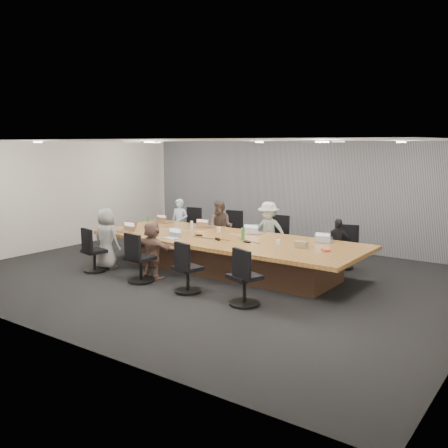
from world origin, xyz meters
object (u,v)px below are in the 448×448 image
Objects in this scene: chair_6 at (188,272)px; chair_3 at (343,252)px; chair_0 at (188,230)px; person_0 at (180,223)px; person_5 at (153,249)px; mug_brown at (135,224)px; conference_table at (227,253)px; laptop_3 at (327,242)px; chair_1 at (229,235)px; person_3 at (337,245)px; laptop_4 at (125,232)px; chair_4 at (94,255)px; bottle_green_left at (148,221)px; laptop_0 at (166,222)px; snack_packet at (326,250)px; person_2 at (268,232)px; laptop_1 at (207,227)px; chair_2 at (276,241)px; bottle_green_right at (243,234)px; person_4 at (106,239)px; person_1 at (221,227)px; bottle_clear at (192,225)px; laptop_5 at (170,238)px; canvas_bag at (301,245)px; stapler at (218,239)px; chair_7 at (245,281)px; chair_5 at (141,262)px; laptop_2 at (256,233)px.

chair_3 is at bearing 78.19° from chair_6.
person_0 reaches higher than chair_0.
mug_brown is at bearing -34.27° from person_5.
conference_table is 2.14m from laptop_3.
conference_table is at bearing 114.79° from chair_1.
laptop_4 is (-4.25, -2.15, 0.17)m from person_3.
bottle_green_left is (-0.20, 1.86, 0.48)m from chair_4.
chair_4 is at bearing 102.02° from laptop_0.
mug_brown is at bearing -116.38° from bottle_green_left.
chair_0 is 5.10m from snack_packet.
person_2 is (0.24, 1.35, 0.30)m from conference_table.
mug_brown is (-1.50, -0.94, 0.05)m from laptop_1.
person_5 is at bearing 177.94° from chair_6.
person_3 reaches higher than chair_2.
bottle_green_right is at bearing 1.46° from mug_brown.
bottle_green_right is at bearing -160.50° from person_4.
person_1 reaches higher than chair_2.
bottle_clear is (-0.07, -1.41, 0.42)m from chair_1.
laptop_5 is at bearing -138.43° from conference_table.
laptop_3 is (3.10, 0.00, 0.00)m from laptop_1.
chair_1 reaches higher than chair_2.
laptop_5 is 1.75× the size of snack_packet.
canvas_bag is (2.93, -0.82, 0.06)m from laptop_1.
bottle_green_left reaches higher than stapler.
person_1 reaches higher than person_0.
chair_7 is 0.62× the size of person_4.
laptop_1 is at bearing 164.34° from canvas_bag.
chair_4 is at bearing -142.72° from person_2.
person_5 reaches higher than bottle_clear.
chair_1 is at bearing -116.38° from person_4.
chair_4 is (-2.29, -1.70, -0.02)m from conference_table.
canvas_bag is at bearing 146.85° from chair_0.
chair_4 is 2.32m from bottle_clear.
chair_2 is 1.03× the size of chair_5.
chair_3 is at bearing -172.90° from laptop_1.
chair_6 is 4.03× the size of snack_packet.
person_0 is 6.75× the size of snack_packet.
chair_2 is 2.67× the size of laptop_3.
person_2 reaches higher than laptop_2.
bottle_green_right is (-1.12, 1.64, 0.45)m from chair_7.
person_4 is (0.20, -2.15, -0.08)m from laptop_0.
conference_table is at bearing 26.73° from chair_3.
laptop_5 is at bearing -164.13° from person_4.
bottle_green_right is (2.95, -0.21, 0.02)m from bottle_green_left.
laptop_0 is 1.08× the size of laptop_1.
laptop_2 is at bearing 150.54° from chair_0.
laptop_4 is at bearing -62.40° from mug_brown.
person_1 reaches higher than chair_6.
chair_6 is (1.22, 0.00, -0.02)m from chair_5.
chair_7 is at bearing 12.06° from chair_4.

